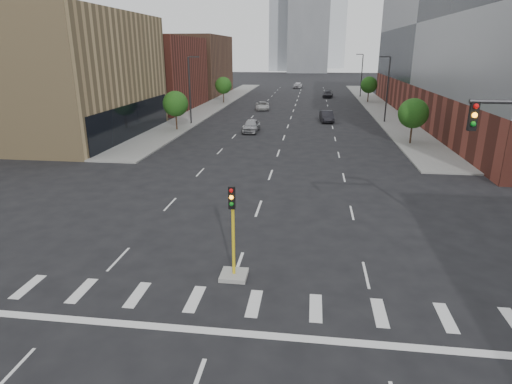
% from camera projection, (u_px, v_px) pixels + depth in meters
% --- Properties ---
extents(sidewalk_left_far, '(5.00, 92.00, 0.15)m').
position_uv_depth(sidewalk_left_far, '(218.00, 103.00, 82.49)').
color(sidewalk_left_far, gray).
rests_on(sidewalk_left_far, ground).
extents(sidewalk_right_far, '(5.00, 92.00, 0.15)m').
position_uv_depth(sidewalk_right_far, '(377.00, 106.00, 78.78)').
color(sidewalk_right_far, gray).
rests_on(sidewalk_right_far, ground).
extents(building_left_mid, '(20.00, 24.00, 14.00)m').
position_uv_depth(building_left_mid, '(49.00, 76.00, 49.86)').
color(building_left_mid, tan).
rests_on(building_left_mid, ground).
extents(building_left_far_a, '(20.00, 22.00, 12.00)m').
position_uv_depth(building_left_far_a, '(137.00, 73.00, 74.63)').
color(building_left_far_a, brown).
rests_on(building_left_far_a, ground).
extents(building_left_far_b, '(20.00, 24.00, 13.00)m').
position_uv_depth(building_left_far_b, '(181.00, 65.00, 98.94)').
color(building_left_far_b, brown).
rests_on(building_left_far_b, ground).
extents(building_right_main, '(24.00, 70.00, 22.00)m').
position_uv_depth(building_right_main, '(503.00, 42.00, 60.37)').
color(building_right_main, brown).
rests_on(building_right_main, ground).
extents(tower_mid, '(18.00, 18.00, 44.00)m').
position_uv_depth(tower_mid, '(309.00, 22.00, 192.27)').
color(tower_mid, slate).
rests_on(tower_mid, ground).
extents(median_traffic_signal, '(1.20, 1.20, 4.40)m').
position_uv_depth(median_traffic_signal, '(234.00, 258.00, 19.16)').
color(median_traffic_signal, '#999993').
rests_on(median_traffic_signal, ground).
extents(streetlight_right_a, '(1.60, 0.22, 9.07)m').
position_uv_depth(streetlight_right_a, '(387.00, 87.00, 59.54)').
color(streetlight_right_a, '#2D2D30').
rests_on(streetlight_right_a, ground).
extents(streetlight_right_b, '(1.60, 0.22, 9.07)m').
position_uv_depth(streetlight_right_b, '(361.00, 74.00, 92.47)').
color(streetlight_right_b, '#2D2D30').
rests_on(streetlight_right_b, ground).
extents(streetlight_left, '(1.60, 0.22, 9.07)m').
position_uv_depth(streetlight_left, '(190.00, 87.00, 58.15)').
color(streetlight_left, '#2D2D30').
rests_on(streetlight_left, ground).
extents(tree_left_near, '(3.20, 3.20, 4.85)m').
position_uv_depth(tree_left_near, '(175.00, 104.00, 54.03)').
color(tree_left_near, '#382619').
rests_on(tree_left_near, ground).
extents(tree_left_far, '(3.20, 3.20, 4.85)m').
position_uv_depth(tree_left_far, '(223.00, 85.00, 82.26)').
color(tree_left_far, '#382619').
rests_on(tree_left_far, ground).
extents(tree_right_near, '(3.20, 3.20, 4.85)m').
position_uv_depth(tree_right_near, '(413.00, 113.00, 45.87)').
color(tree_right_near, '#382619').
rests_on(tree_right_near, ground).
extents(tree_right_far, '(3.20, 3.20, 4.85)m').
position_uv_depth(tree_right_far, '(369.00, 85.00, 83.50)').
color(tree_right_far, '#382619').
rests_on(tree_right_far, ground).
extents(car_near_left, '(1.95, 4.75, 1.61)m').
position_uv_depth(car_near_left, '(251.00, 126.00, 53.82)').
color(car_near_left, '#9D9EA1').
rests_on(car_near_left, ground).
extents(car_mid_right, '(2.14, 4.90, 1.57)m').
position_uv_depth(car_mid_right, '(327.00, 116.00, 61.56)').
color(car_mid_right, black).
rests_on(car_mid_right, ground).
extents(car_far_left, '(2.83, 5.13, 1.36)m').
position_uv_depth(car_far_left, '(262.00, 106.00, 74.05)').
color(car_far_left, '#B2B2B2').
rests_on(car_far_left, ground).
extents(car_deep_right, '(2.51, 5.04, 1.41)m').
position_uv_depth(car_deep_right, '(328.00, 94.00, 93.23)').
color(car_deep_right, black).
rests_on(car_deep_right, ground).
extents(car_distant, '(2.58, 5.14, 1.68)m').
position_uv_depth(car_distant, '(298.00, 85.00, 116.00)').
color(car_distant, silver).
rests_on(car_distant, ground).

